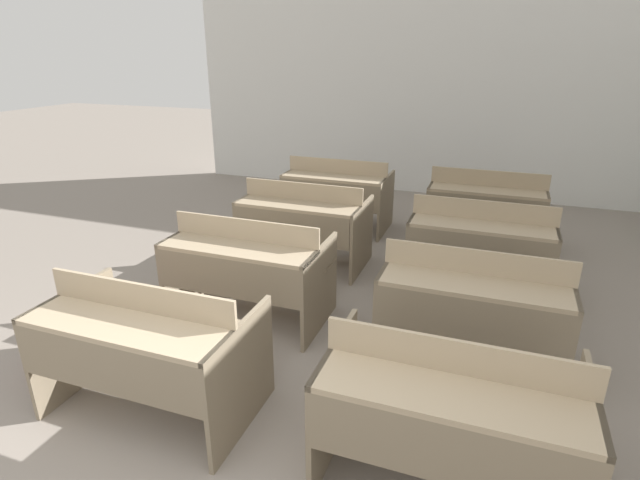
{
  "coord_description": "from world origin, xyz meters",
  "views": [
    {
      "loc": [
        1.13,
        -0.76,
        2.0
      ],
      "look_at": [
        -0.02,
        2.39,
        0.71
      ],
      "focal_mm": 28.0,
      "sensor_mm": 36.0,
      "label": 1
    }
  ],
  "objects": [
    {
      "name": "bench_second_left",
      "position": [
        -0.58,
        2.32,
        0.45
      ],
      "size": [
        1.17,
        0.72,
        0.82
      ],
      "color": "#82735C",
      "rests_on": "ground_plane"
    },
    {
      "name": "wall_back",
      "position": [
        0.0,
        6.53,
        1.47
      ],
      "size": [
        6.84,
        0.06,
        2.93
      ],
      "color": "silver",
      "rests_on": "ground_plane"
    },
    {
      "name": "bench_front_left",
      "position": [
        -0.61,
        1.16,
        0.45
      ],
      "size": [
        1.17,
        0.72,
        0.82
      ],
      "color": "#81725B",
      "rests_on": "ground_plane"
    },
    {
      "name": "bench_second_right",
      "position": [
        1.08,
        2.29,
        0.45
      ],
      "size": [
        1.17,
        0.72,
        0.82
      ],
      "color": "#7F7059",
      "rests_on": "ground_plane"
    },
    {
      "name": "bench_third_right",
      "position": [
        1.06,
        3.43,
        0.45
      ],
      "size": [
        1.17,
        0.72,
        0.82
      ],
      "color": "#7F7059",
      "rests_on": "ground_plane"
    },
    {
      "name": "bench_front_right",
      "position": [
        1.06,
        1.18,
        0.45
      ],
      "size": [
        1.17,
        0.72,
        0.82
      ],
      "color": "#7E6F58",
      "rests_on": "ground_plane"
    },
    {
      "name": "bench_back_right",
      "position": [
        1.05,
        4.59,
        0.45
      ],
      "size": [
        1.17,
        0.72,
        0.82
      ],
      "color": "#786952",
      "rests_on": "ground_plane"
    },
    {
      "name": "bench_third_left",
      "position": [
        -0.58,
        3.46,
        0.45
      ],
      "size": [
        1.17,
        0.72,
        0.82
      ],
      "color": "#7E6F58",
      "rests_on": "ground_plane"
    },
    {
      "name": "schoolbag",
      "position": [
        -1.52,
        1.44,
        0.15
      ],
      "size": [
        0.28,
        0.23,
        0.31
      ],
      "color": "maroon",
      "rests_on": "ground_plane"
    },
    {
      "name": "bench_back_left",
      "position": [
        -0.6,
        4.59,
        0.45
      ],
      "size": [
        1.17,
        0.72,
        0.82
      ],
      "color": "#7F7059",
      "rests_on": "ground_plane"
    }
  ]
}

